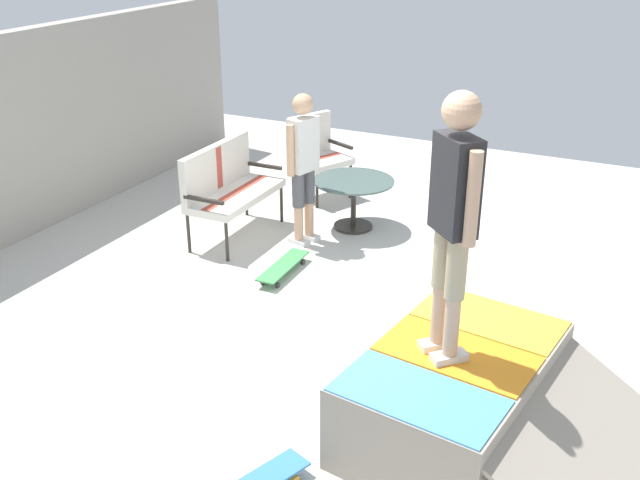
{
  "coord_description": "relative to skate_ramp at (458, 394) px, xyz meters",
  "views": [
    {
      "loc": [
        -4.84,
        -2.3,
        3.32
      ],
      "look_at": [
        0.42,
        0.27,
        0.7
      ],
      "focal_mm": 41.69,
      "sensor_mm": 36.0,
      "label": 1
    }
  ],
  "objects": [
    {
      "name": "patio_bench",
      "position": [
        2.21,
        3.25,
        0.3
      ],
      "size": [
        1.25,
        0.56,
        1.02
      ],
      "color": "#2D2823",
      "rests_on": "ground_plane"
    },
    {
      "name": "skateboard_by_bench",
      "position": [
        1.61,
        2.24,
        -0.23
      ],
      "size": [
        0.8,
        0.22,
        0.1
      ],
      "color": "#3F8C4C",
      "rests_on": "ground_plane"
    },
    {
      "name": "person_watching",
      "position": [
        2.42,
        2.42,
        0.63
      ],
      "size": [
        0.47,
        0.3,
        1.62
      ],
      "color": "silver",
      "rests_on": "ground_plane"
    },
    {
      "name": "skate_ramp",
      "position": [
        0.0,
        0.0,
        0.0
      ],
      "size": [
        1.91,
        2.1,
        0.63
      ],
      "color": "gray",
      "rests_on": "ground_plane"
    },
    {
      "name": "patio_table",
      "position": [
        3.0,
        2.09,
        0.09
      ],
      "size": [
        0.9,
        0.9,
        0.57
      ],
      "color": "#2D2823",
      "rests_on": "ground_plane"
    },
    {
      "name": "patio_chair_near_house",
      "position": [
        3.76,
        2.94,
        0.3
      ],
      "size": [
        0.79,
        0.76,
        1.02
      ],
      "color": "#2D2823",
      "rests_on": "ground_plane"
    },
    {
      "name": "ground_plane",
      "position": [
        0.69,
        1.31,
        -0.36
      ],
      "size": [
        12.0,
        12.0,
        0.1
      ],
      "primitive_type": "cube",
      "color": "beige"
    },
    {
      "name": "person_skater",
      "position": [
        -0.05,
        0.12,
        1.35
      ],
      "size": [
        0.37,
        0.37,
        1.75
      ],
      "color": "silver",
      "rests_on": "skate_ramp"
    }
  ]
}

